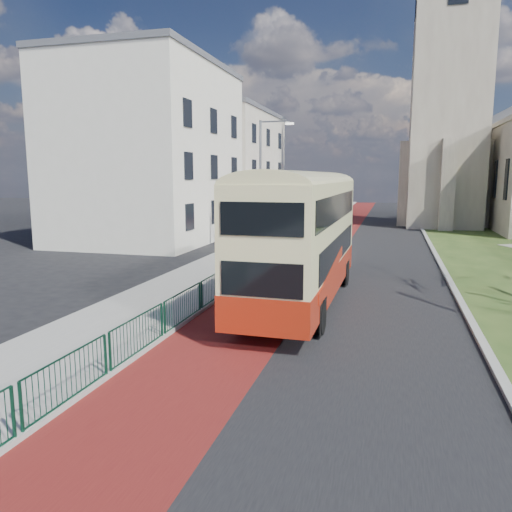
% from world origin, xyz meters
% --- Properties ---
extents(ground, '(160.00, 160.00, 0.00)m').
position_xyz_m(ground, '(0.00, 0.00, 0.00)').
color(ground, black).
rests_on(ground, ground).
extents(road_carriageway, '(9.00, 120.00, 0.01)m').
position_xyz_m(road_carriageway, '(1.50, 20.00, 0.01)').
color(road_carriageway, black).
rests_on(road_carriageway, ground).
extents(bus_lane, '(3.40, 120.00, 0.01)m').
position_xyz_m(bus_lane, '(-1.20, 20.00, 0.01)').
color(bus_lane, '#591414').
rests_on(bus_lane, ground).
extents(pavement_west, '(4.00, 120.00, 0.12)m').
position_xyz_m(pavement_west, '(-5.00, 20.00, 0.06)').
color(pavement_west, gray).
rests_on(pavement_west, ground).
extents(kerb_west, '(0.25, 120.00, 0.13)m').
position_xyz_m(kerb_west, '(-3.00, 20.00, 0.07)').
color(kerb_west, '#999993').
rests_on(kerb_west, ground).
extents(kerb_east, '(0.25, 80.00, 0.13)m').
position_xyz_m(kerb_east, '(6.10, 22.00, 0.07)').
color(kerb_east, '#999993').
rests_on(kerb_east, ground).
extents(pedestrian_railing, '(0.07, 24.00, 1.12)m').
position_xyz_m(pedestrian_railing, '(-2.95, 4.00, 0.55)').
color(pedestrian_railing, '#0C3825').
rests_on(pedestrian_railing, ground).
extents(gothic_church, '(16.38, 18.00, 40.00)m').
position_xyz_m(gothic_church, '(12.56, 38.00, 13.13)').
color(gothic_church, gray).
rests_on(gothic_church, ground).
extents(street_block_near, '(10.30, 14.30, 13.00)m').
position_xyz_m(street_block_near, '(-14.00, 22.00, 6.51)').
color(street_block_near, silver).
rests_on(street_block_near, ground).
extents(street_block_far, '(10.30, 16.30, 11.50)m').
position_xyz_m(street_block_far, '(-14.00, 38.00, 5.76)').
color(street_block_far, beige).
rests_on(street_block_far, ground).
extents(streetlamp, '(2.13, 0.18, 8.00)m').
position_xyz_m(streetlamp, '(-4.35, 18.00, 4.59)').
color(streetlamp, gray).
rests_on(streetlamp, pavement_west).
extents(bus, '(2.81, 11.40, 4.75)m').
position_xyz_m(bus, '(0.29, 5.98, 2.71)').
color(bus, '#9F210E').
rests_on(bus, ground).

